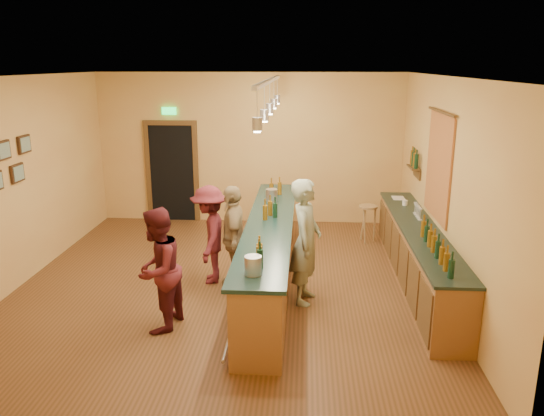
# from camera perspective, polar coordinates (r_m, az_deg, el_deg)

# --- Properties ---
(floor) EXTENTS (7.00, 7.00, 0.00)m
(floor) POSITION_cam_1_polar(r_m,az_deg,el_deg) (8.51, -4.76, -8.14)
(floor) COLOR #513317
(floor) RESTS_ON ground
(ceiling) EXTENTS (6.50, 7.00, 0.02)m
(ceiling) POSITION_cam_1_polar(r_m,az_deg,el_deg) (7.80, -5.29, 13.94)
(ceiling) COLOR silver
(ceiling) RESTS_ON wall_back
(wall_back) EXTENTS (6.50, 0.02, 3.20)m
(wall_back) POSITION_cam_1_polar(r_m,az_deg,el_deg) (11.42, -2.42, 6.36)
(wall_back) COLOR tan
(wall_back) RESTS_ON floor
(wall_front) EXTENTS (6.50, 0.02, 3.20)m
(wall_front) POSITION_cam_1_polar(r_m,az_deg,el_deg) (4.73, -11.29, -7.17)
(wall_front) COLOR tan
(wall_front) RESTS_ON floor
(wall_left) EXTENTS (0.02, 7.00, 3.20)m
(wall_left) POSITION_cam_1_polar(r_m,az_deg,el_deg) (9.07, -25.77, 2.47)
(wall_left) COLOR tan
(wall_left) RESTS_ON floor
(wall_right) EXTENTS (0.02, 7.00, 3.20)m
(wall_right) POSITION_cam_1_polar(r_m,az_deg,el_deg) (8.18, 18.14, 1.98)
(wall_right) COLOR tan
(wall_right) RESTS_ON floor
(doorway) EXTENTS (1.15, 0.09, 2.48)m
(doorway) POSITION_cam_1_polar(r_m,az_deg,el_deg) (11.77, -10.68, 4.05)
(doorway) COLOR black
(doorway) RESTS_ON wall_back
(tapestry) EXTENTS (0.03, 1.40, 1.60)m
(tapestry) POSITION_cam_1_polar(r_m,az_deg,el_deg) (8.51, 17.50, 4.25)
(tapestry) COLOR maroon
(tapestry) RESTS_ON wall_right
(bottle_shelf) EXTENTS (0.17, 0.55, 0.54)m
(bottle_shelf) POSITION_cam_1_polar(r_m,az_deg,el_deg) (9.96, 15.09, 4.90)
(bottle_shelf) COLOR #4A3416
(bottle_shelf) RESTS_ON wall_right
(back_counter) EXTENTS (0.60, 4.55, 1.27)m
(back_counter) POSITION_cam_1_polar(r_m,az_deg,el_deg) (8.60, 15.41, -4.93)
(back_counter) COLOR brown
(back_counter) RESTS_ON floor
(tasting_bar) EXTENTS (0.73, 5.10, 1.38)m
(tasting_bar) POSITION_cam_1_polar(r_m,az_deg,el_deg) (8.21, -0.24, -4.41)
(tasting_bar) COLOR brown
(tasting_bar) RESTS_ON floor
(pendant_track) EXTENTS (0.11, 4.60, 0.50)m
(pendant_track) POSITION_cam_1_polar(r_m,az_deg,el_deg) (7.74, -0.25, 12.38)
(pendant_track) COLOR silver
(pendant_track) RESTS_ON ceiling
(bartender) EXTENTS (0.54, 0.73, 1.83)m
(bartender) POSITION_cam_1_polar(r_m,az_deg,el_deg) (7.61, 3.65, -3.63)
(bartender) COLOR gray
(bartender) RESTS_ON floor
(customer_a) EXTENTS (0.77, 0.90, 1.64)m
(customer_a) POSITION_cam_1_polar(r_m,az_deg,el_deg) (7.00, -12.20, -6.54)
(customer_a) COLOR #59191E
(customer_a) RESTS_ON floor
(customer_b) EXTENTS (0.52, 1.00, 1.63)m
(customer_b) POSITION_cam_1_polar(r_m,az_deg,el_deg) (8.10, -4.17, -3.18)
(customer_b) COLOR #997A51
(customer_b) RESTS_ON floor
(customer_c) EXTENTS (0.67, 1.06, 1.56)m
(customer_c) POSITION_cam_1_polar(r_m,az_deg,el_deg) (8.38, -6.70, -2.85)
(customer_c) COLOR #59191E
(customer_c) RESTS_ON floor
(bar_stool) EXTENTS (0.36, 0.36, 0.73)m
(bar_stool) POSITION_cam_1_polar(r_m,az_deg,el_deg) (10.37, 10.30, -0.52)
(bar_stool) COLOR #8B5E3F
(bar_stool) RESTS_ON floor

